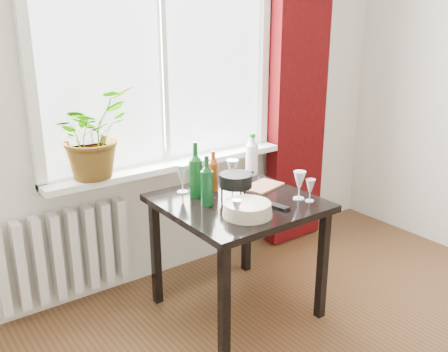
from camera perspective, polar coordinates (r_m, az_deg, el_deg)
window at (r=3.26m, az=-7.21°, el=14.74°), size 1.72×0.08×1.62m
windowsill at (r=3.34m, az=-6.09°, el=1.30°), size 1.72×0.20×0.04m
curtain at (r=3.88m, az=8.57°, el=10.73°), size 0.50×0.12×2.56m
radiator at (r=3.25m, az=-17.72°, el=-8.47°), size 0.80×0.10×0.55m
table at (r=2.98m, az=1.55°, el=-4.37°), size 0.85×0.85×0.74m
potted_plant at (r=3.05m, az=-14.97°, el=4.71°), size 0.62×0.59×0.53m
wine_bottle_left at (r=2.82m, az=-1.99°, el=-0.49°), size 0.09×0.09×0.30m
wine_bottle_right at (r=2.94m, az=-3.27°, el=0.77°), size 0.09×0.09×0.34m
bottle_amber at (r=3.05m, az=-1.23°, el=0.62°), size 0.07×0.07×0.26m
cleaning_bottle at (r=3.36m, az=3.20°, el=2.53°), size 0.09×0.09×0.29m
wineglass_front_right at (r=2.96m, az=8.60°, el=-1.02°), size 0.08×0.08×0.17m
wineglass_far_right at (r=2.93m, az=9.80°, el=-1.60°), size 0.06×0.06×0.14m
wineglass_back_center at (r=3.12m, az=0.97°, el=0.32°), size 0.09×0.09×0.18m
wineglass_back_left at (r=3.04m, az=-4.79°, el=-0.24°), size 0.08×0.08×0.18m
wineglass_front_left at (r=2.62m, az=1.46°, el=-4.00°), size 0.05×0.05×0.12m
plate_stack at (r=2.71m, az=2.69°, el=-3.82°), size 0.29×0.29×0.07m
fondue_pot at (r=2.94m, az=1.35°, el=-1.15°), size 0.26×0.23×0.15m
tv_remote at (r=2.84m, az=5.83°, el=-3.40°), size 0.08×0.18×0.02m
cutting_board at (r=3.15m, az=4.46°, el=-1.18°), size 0.28×0.22×0.01m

